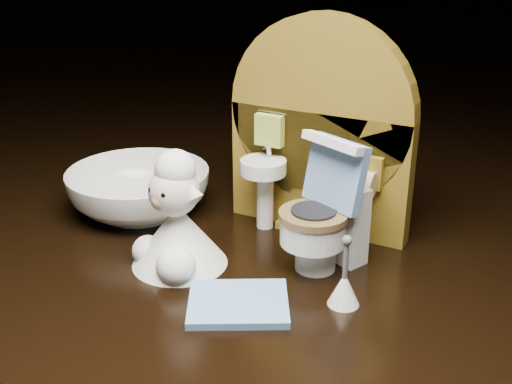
% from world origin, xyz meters
% --- Properties ---
extents(backdrop_panel, '(0.13, 0.05, 0.15)m').
position_xyz_m(backdrop_panel, '(-0.00, 0.06, 0.07)').
color(backdrop_panel, brown).
rests_on(backdrop_panel, ground).
extents(toy_toilet, '(0.05, 0.06, 0.09)m').
position_xyz_m(toy_toilet, '(0.03, 0.02, 0.03)').
color(toy_toilet, white).
rests_on(toy_toilet, ground).
extents(bath_mat, '(0.07, 0.07, 0.00)m').
position_xyz_m(bath_mat, '(0.00, -0.05, 0.00)').
color(bath_mat, '#6C95C9').
rests_on(bath_mat, ground).
extents(toilet_brush, '(0.02, 0.02, 0.04)m').
position_xyz_m(toilet_brush, '(0.05, -0.02, 0.01)').
color(toilet_brush, white).
rests_on(toilet_brush, ground).
extents(plush_lamb, '(0.06, 0.06, 0.08)m').
position_xyz_m(plush_lamb, '(-0.06, -0.03, 0.03)').
color(plush_lamb, white).
rests_on(plush_lamb, ground).
extents(ceramic_bowl, '(0.14, 0.14, 0.03)m').
position_xyz_m(ceramic_bowl, '(-0.13, 0.03, 0.02)').
color(ceramic_bowl, white).
rests_on(ceramic_bowl, ground).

